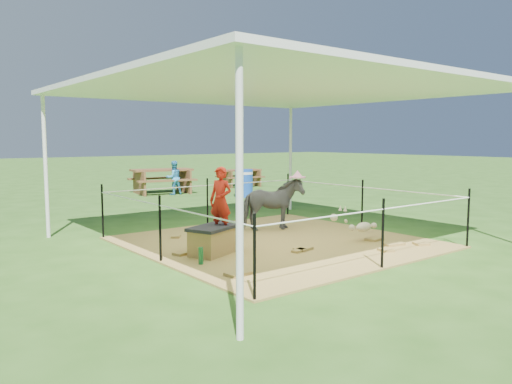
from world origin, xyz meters
TOP-DOWN VIEW (x-y plane):
  - ground at (0.00, 0.00)m, footprint 90.00×90.00m
  - hay_patch at (0.00, 0.00)m, footprint 4.60×4.60m
  - canopy_tent at (0.00, 0.00)m, footprint 6.30×6.30m
  - rope_fence at (0.00, -0.00)m, footprint 4.54×4.54m
  - straw_bale at (-1.34, -0.09)m, footprint 0.99×0.74m
  - dark_cloth at (-1.34, -0.09)m, footprint 1.06×0.81m
  - woman at (-1.24, -0.09)m, footprint 0.38×0.45m
  - green_bottle at (-1.89, -0.54)m, footprint 0.09×0.09m
  - pony at (0.61, 0.90)m, footprint 1.33×0.93m
  - pink_hat at (0.61, 0.90)m, footprint 0.32×0.32m
  - foal at (1.25, -0.88)m, footprint 1.10×0.77m
  - trash_barrel at (3.73, 5.99)m, footprint 0.57×0.57m
  - picnic_table_near at (2.19, 8.52)m, footprint 2.19×1.74m
  - picnic_table_far at (5.72, 8.92)m, footprint 1.73×1.36m
  - distant_person at (2.31, 7.92)m, footprint 0.56×0.45m

SIDE VIEW (x-z plane):
  - ground at x=0.00m, z-range 0.00..0.00m
  - hay_patch at x=0.00m, z-range 0.00..0.03m
  - green_bottle at x=-1.89m, z-range 0.03..0.28m
  - straw_bale at x=-1.34m, z-range 0.03..0.42m
  - foal at x=1.25m, z-range 0.03..0.59m
  - picnic_table_far at x=5.72m, z-range 0.00..0.65m
  - picnic_table_near at x=2.19m, z-range 0.00..0.82m
  - trash_barrel at x=3.73m, z-range 0.00..0.87m
  - dark_cloth at x=-1.34m, z-range 0.42..0.47m
  - pony at x=0.61m, z-range 0.03..1.06m
  - distant_person at x=2.31m, z-range 0.00..1.11m
  - rope_fence at x=0.00m, z-range 0.14..1.14m
  - woman at x=-1.24m, z-range 0.42..1.48m
  - pink_hat at x=0.61m, z-range 1.06..1.21m
  - canopy_tent at x=0.00m, z-range 1.24..4.14m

